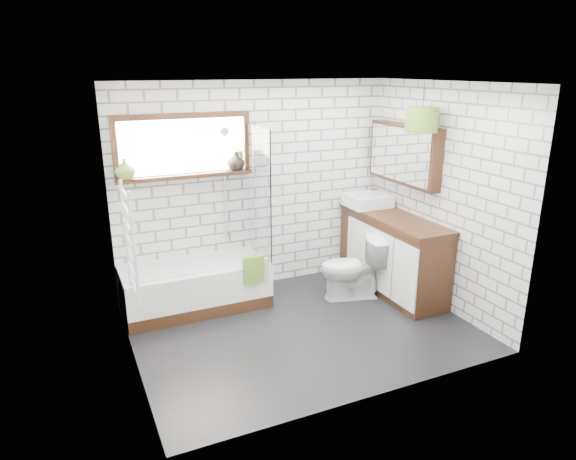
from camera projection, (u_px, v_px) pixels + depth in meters
name	position (u px, v px, depth m)	size (l,w,h in m)	color
floor	(302.00, 329.00, 5.42)	(3.40, 2.60, 0.01)	black
ceiling	(305.00, 82.00, 4.66)	(3.40, 2.60, 0.01)	white
wall_back	(256.00, 188.00, 6.17)	(3.40, 0.01, 2.50)	white
wall_front	(378.00, 257.00, 3.91)	(3.40, 0.01, 2.50)	white
wall_left	(124.00, 237.00, 4.37)	(0.01, 2.60, 2.50)	white
wall_right	(441.00, 197.00, 5.71)	(0.01, 2.60, 2.50)	white
window	(184.00, 147.00, 5.63)	(1.52, 0.16, 0.68)	black
towel_radiator	(130.00, 242.00, 4.40)	(0.06, 0.52, 1.00)	white
mirror_cabinet	(404.00, 154.00, 6.08)	(0.16, 1.20, 0.70)	black
shower_riser	(225.00, 183.00, 5.95)	(0.02, 0.02, 1.30)	silver
bathtub	(196.00, 287.00, 5.81)	(1.61, 0.71, 0.52)	white
shower_screen	(259.00, 193.00, 5.82)	(0.02, 0.72, 1.50)	white
towel_green	(254.00, 270.00, 5.66)	(0.23, 0.06, 0.32)	#527A24
towel_beige	(261.00, 269.00, 5.69)	(0.18, 0.04, 0.23)	tan
vanity	(392.00, 253.00, 6.24)	(0.54, 1.66, 0.95)	black
basin	(367.00, 200.00, 6.48)	(0.51, 0.45, 0.15)	white
tap	(378.00, 195.00, 6.53)	(0.03, 0.03, 0.16)	silver
toilet	(352.00, 268.00, 6.04)	(0.74, 0.42, 0.75)	white
vase_olive	(125.00, 171.00, 5.42)	(0.21, 0.21, 0.22)	#597F27
vase_dark	(236.00, 162.00, 5.90)	(0.20, 0.20, 0.21)	black
bottle	(240.00, 162.00, 5.92)	(0.07, 0.07, 0.21)	#597F27
pendant	(422.00, 120.00, 5.45)	(0.35, 0.35, 0.26)	#527A24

